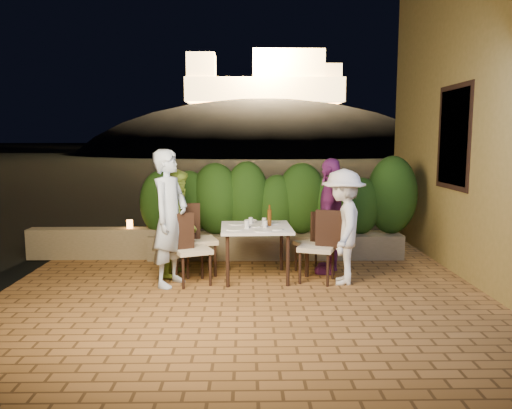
{
  "coord_description": "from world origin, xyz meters",
  "views": [
    {
      "loc": [
        -0.28,
        -5.89,
        1.99
      ],
      "look_at": [
        -0.15,
        1.14,
        1.05
      ],
      "focal_mm": 35.0,
      "sensor_mm": 36.0,
      "label": 1
    }
  ],
  "objects_px": {
    "diner_white": "(343,227)",
    "chair_left_back": "(199,239)",
    "dining_table": "(256,252)",
    "chair_left_front": "(193,248)",
    "chair_right_front": "(317,246)",
    "beer_bottle": "(270,215)",
    "parapet_lamp": "(130,224)",
    "diner_purple": "(331,216)",
    "diner_blue": "(170,218)",
    "bowl": "(251,221)",
    "diner_green": "(179,223)",
    "chair_right_back": "(312,242)"
  },
  "relations": [
    {
      "from": "dining_table",
      "to": "diner_green",
      "type": "bearing_deg",
      "value": 168.65
    },
    {
      "from": "chair_right_front",
      "to": "diner_white",
      "type": "xyz_separation_m",
      "value": [
        0.34,
        -0.07,
        0.28
      ]
    },
    {
      "from": "bowl",
      "to": "diner_white",
      "type": "distance_m",
      "value": 1.38
    },
    {
      "from": "beer_bottle",
      "to": "diner_purple",
      "type": "height_order",
      "value": "diner_purple"
    },
    {
      "from": "diner_blue",
      "to": "diner_green",
      "type": "height_order",
      "value": "diner_blue"
    },
    {
      "from": "chair_left_back",
      "to": "diner_purple",
      "type": "xyz_separation_m",
      "value": [
        1.94,
        0.08,
        0.32
      ]
    },
    {
      "from": "diner_white",
      "to": "chair_left_back",
      "type": "bearing_deg",
      "value": -92.72
    },
    {
      "from": "diner_blue",
      "to": "diner_white",
      "type": "distance_m",
      "value": 2.35
    },
    {
      "from": "diner_blue",
      "to": "diner_purple",
      "type": "xyz_separation_m",
      "value": [
        2.27,
        0.6,
        -0.07
      ]
    },
    {
      "from": "diner_green",
      "to": "parapet_lamp",
      "type": "relative_size",
      "value": 11.0
    },
    {
      "from": "dining_table",
      "to": "chair_left_back",
      "type": "relative_size",
      "value": 0.93
    },
    {
      "from": "chair_right_front",
      "to": "diner_green",
      "type": "distance_m",
      "value": 2.02
    },
    {
      "from": "dining_table",
      "to": "bowl",
      "type": "relative_size",
      "value": 5.92
    },
    {
      "from": "diner_blue",
      "to": "dining_table",
      "type": "bearing_deg",
      "value": -54.35
    },
    {
      "from": "chair_left_back",
      "to": "diner_white",
      "type": "distance_m",
      "value": 2.09
    },
    {
      "from": "bowl",
      "to": "diner_white",
      "type": "xyz_separation_m",
      "value": [
        1.26,
        -0.57,
        0.02
      ]
    },
    {
      "from": "chair_left_front",
      "to": "chair_right_front",
      "type": "distance_m",
      "value": 1.71
    },
    {
      "from": "diner_green",
      "to": "diner_purple",
      "type": "distance_m",
      "value": 2.23
    },
    {
      "from": "bowl",
      "to": "chair_right_front",
      "type": "bearing_deg",
      "value": -29.05
    },
    {
      "from": "dining_table",
      "to": "chair_left_front",
      "type": "xyz_separation_m",
      "value": [
        -0.87,
        -0.26,
        0.12
      ]
    },
    {
      "from": "beer_bottle",
      "to": "parapet_lamp",
      "type": "bearing_deg",
      "value": 152.05
    },
    {
      "from": "chair_left_back",
      "to": "diner_purple",
      "type": "relative_size",
      "value": 0.62
    },
    {
      "from": "diner_white",
      "to": "parapet_lamp",
      "type": "bearing_deg",
      "value": -104.39
    },
    {
      "from": "bowl",
      "to": "diner_blue",
      "type": "xyz_separation_m",
      "value": [
        -1.09,
        -0.62,
        0.15
      ]
    },
    {
      "from": "dining_table",
      "to": "diner_purple",
      "type": "distance_m",
      "value": 1.24
    },
    {
      "from": "bowl",
      "to": "chair_left_back",
      "type": "xyz_separation_m",
      "value": [
        -0.76,
        -0.1,
        -0.24
      ]
    },
    {
      "from": "chair_left_back",
      "to": "diner_white",
      "type": "relative_size",
      "value": 0.67
    },
    {
      "from": "bowl",
      "to": "beer_bottle",
      "type": "bearing_deg",
      "value": -45.11
    },
    {
      "from": "chair_left_front",
      "to": "diner_white",
      "type": "relative_size",
      "value": 0.63
    },
    {
      "from": "dining_table",
      "to": "chair_left_back",
      "type": "height_order",
      "value": "chair_left_back"
    },
    {
      "from": "beer_bottle",
      "to": "chair_left_back",
      "type": "distance_m",
      "value": 1.11
    },
    {
      "from": "chair_left_front",
      "to": "chair_left_back",
      "type": "relative_size",
      "value": 0.94
    },
    {
      "from": "chair_right_front",
      "to": "diner_purple",
      "type": "bearing_deg",
      "value": -98.73
    },
    {
      "from": "chair_left_front",
      "to": "chair_right_front",
      "type": "xyz_separation_m",
      "value": [
        1.71,
        0.07,
        0.01
      ]
    },
    {
      "from": "bowl",
      "to": "chair_left_back",
      "type": "height_order",
      "value": "chair_left_back"
    },
    {
      "from": "chair_right_back",
      "to": "dining_table",
      "type": "bearing_deg",
      "value": -5.0
    },
    {
      "from": "beer_bottle",
      "to": "chair_left_front",
      "type": "bearing_deg",
      "value": -163.51
    },
    {
      "from": "beer_bottle",
      "to": "diner_white",
      "type": "relative_size",
      "value": 0.19
    },
    {
      "from": "beer_bottle",
      "to": "bowl",
      "type": "height_order",
      "value": "beer_bottle"
    },
    {
      "from": "diner_green",
      "to": "diner_blue",
      "type": "bearing_deg",
      "value": -177.94
    },
    {
      "from": "chair_right_front",
      "to": "parapet_lamp",
      "type": "xyz_separation_m",
      "value": [
        -2.92,
        1.45,
        0.06
      ]
    },
    {
      "from": "dining_table",
      "to": "chair_left_front",
      "type": "distance_m",
      "value": 0.92
    },
    {
      "from": "chair_right_front",
      "to": "parapet_lamp",
      "type": "distance_m",
      "value": 3.26
    },
    {
      "from": "diner_white",
      "to": "diner_purple",
      "type": "height_order",
      "value": "diner_purple"
    },
    {
      "from": "diner_blue",
      "to": "chair_left_front",
      "type": "bearing_deg",
      "value": -60.74
    },
    {
      "from": "chair_right_front",
      "to": "diner_blue",
      "type": "xyz_separation_m",
      "value": [
        -2.01,
        -0.11,
        0.41
      ]
    },
    {
      "from": "chair_right_back",
      "to": "parapet_lamp",
      "type": "xyz_separation_m",
      "value": [
        -2.91,
        0.99,
        0.11
      ]
    },
    {
      "from": "dining_table",
      "to": "chair_left_back",
      "type": "distance_m",
      "value": 0.88
    },
    {
      "from": "chair_left_back",
      "to": "parapet_lamp",
      "type": "distance_m",
      "value": 1.62
    },
    {
      "from": "chair_left_back",
      "to": "diner_purple",
      "type": "distance_m",
      "value": 1.97
    }
  ]
}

